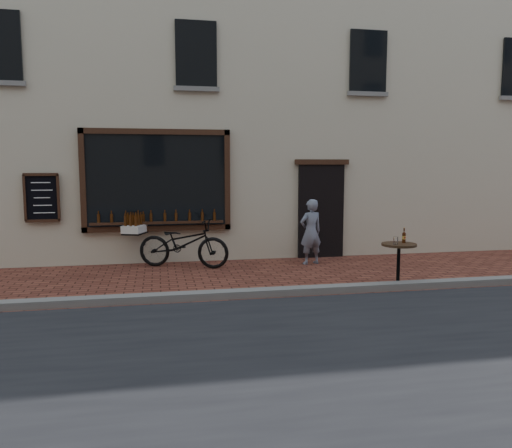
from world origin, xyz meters
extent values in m
plane|color=#5A281D|center=(0.00, 0.00, 0.00)|extent=(90.00, 90.00, 0.00)
cube|color=slate|center=(0.00, 0.20, 0.06)|extent=(90.00, 0.25, 0.12)
cube|color=#C0B597|center=(0.00, 6.50, 5.00)|extent=(28.00, 6.00, 10.00)
cube|color=black|center=(-1.90, 3.45, 1.85)|extent=(3.00, 0.06, 2.00)
cube|color=black|center=(-1.90, 3.43, 2.91)|extent=(3.24, 0.10, 0.12)
cube|color=black|center=(-1.90, 3.43, 0.79)|extent=(3.24, 0.10, 0.12)
cube|color=black|center=(-3.46, 3.43, 1.85)|extent=(0.12, 0.10, 2.24)
cube|color=black|center=(-0.34, 3.43, 1.85)|extent=(0.12, 0.10, 2.24)
cube|color=black|center=(-1.90, 3.38, 0.92)|extent=(2.90, 0.16, 0.05)
cube|color=black|center=(1.90, 3.46, 1.10)|extent=(1.10, 0.10, 2.20)
cube|color=black|center=(1.90, 3.43, 2.26)|extent=(1.30, 0.10, 0.12)
cube|color=black|center=(-4.30, 3.44, 1.50)|extent=(0.62, 0.04, 0.92)
cylinder|color=#3D1C07|center=(-3.15, 3.38, 1.04)|extent=(0.06, 0.06, 0.19)
cylinder|color=#3D1C07|center=(-2.87, 3.38, 1.04)|extent=(0.06, 0.06, 0.19)
cylinder|color=#3D1C07|center=(-2.59, 3.38, 1.04)|extent=(0.06, 0.06, 0.19)
cylinder|color=#3D1C07|center=(-2.32, 3.38, 1.04)|extent=(0.06, 0.06, 0.19)
cylinder|color=#3D1C07|center=(-2.04, 3.38, 1.04)|extent=(0.06, 0.06, 0.19)
cylinder|color=#3D1C07|center=(-1.76, 3.38, 1.04)|extent=(0.06, 0.06, 0.19)
cylinder|color=#3D1C07|center=(-1.48, 3.38, 1.04)|extent=(0.06, 0.06, 0.19)
cylinder|color=#3D1C07|center=(-1.21, 3.38, 1.04)|extent=(0.06, 0.06, 0.19)
cylinder|color=#3D1C07|center=(-0.93, 3.38, 1.04)|extent=(0.06, 0.06, 0.19)
cylinder|color=#3D1C07|center=(-0.65, 3.38, 1.04)|extent=(0.06, 0.06, 0.19)
cube|color=black|center=(-1.00, 3.46, 4.60)|extent=(0.90, 0.06, 1.40)
cube|color=black|center=(3.00, 3.46, 4.60)|extent=(0.90, 0.06, 1.40)
imported|color=black|center=(-1.37, 2.86, 0.52)|extent=(2.10, 1.36, 1.04)
cube|color=black|center=(-2.39, 3.26, 0.72)|extent=(0.57, 0.66, 0.03)
cube|color=silver|center=(-2.39, 3.26, 0.82)|extent=(0.57, 0.68, 0.16)
cylinder|color=#3D1C07|center=(-2.36, 3.02, 1.01)|extent=(0.06, 0.06, 0.22)
cylinder|color=#3D1C07|center=(-2.47, 3.06, 1.01)|extent=(0.06, 0.06, 0.22)
cylinder|color=#3D1C07|center=(-2.58, 3.11, 1.01)|extent=(0.06, 0.06, 0.22)
cylinder|color=#3D1C07|center=(-2.31, 3.15, 1.01)|extent=(0.06, 0.06, 0.22)
cylinder|color=#3D1C07|center=(-2.42, 3.19, 1.01)|extent=(0.06, 0.06, 0.22)
cylinder|color=#3D1C07|center=(-2.53, 3.24, 1.01)|extent=(0.06, 0.06, 0.22)
cylinder|color=#3D1C07|center=(-2.26, 3.28, 1.01)|extent=(0.06, 0.06, 0.22)
cylinder|color=#3D1C07|center=(-2.37, 3.32, 1.01)|extent=(0.06, 0.06, 0.22)
cylinder|color=#3D1C07|center=(-2.48, 3.37, 1.01)|extent=(0.06, 0.06, 0.22)
cylinder|color=#3D1C07|center=(-2.21, 3.41, 1.01)|extent=(0.06, 0.06, 0.22)
cylinder|color=#3D1C07|center=(-2.32, 3.45, 1.01)|extent=(0.06, 0.06, 0.22)
cylinder|color=#3D1C07|center=(-2.43, 3.49, 1.01)|extent=(0.06, 0.06, 0.22)
cylinder|color=black|center=(2.32, 0.35, 0.02)|extent=(0.45, 0.45, 0.03)
cylinder|color=black|center=(2.32, 0.35, 0.39)|extent=(0.06, 0.06, 0.72)
cylinder|color=black|center=(2.32, 0.35, 0.77)|extent=(0.62, 0.62, 0.04)
cylinder|color=gold|center=(2.45, 0.41, 0.89)|extent=(0.07, 0.07, 0.06)
cylinder|color=white|center=(2.22, 0.28, 0.86)|extent=(0.08, 0.08, 0.13)
imported|color=slate|center=(1.42, 2.70, 0.72)|extent=(0.59, 0.46, 1.44)
camera|label=1|loc=(-1.89, -7.79, 2.17)|focal=35.00mm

